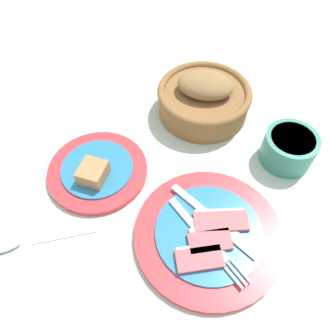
{
  "coord_description": "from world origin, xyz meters",
  "views": [
    {
      "loc": [
        0.13,
        -0.23,
        0.51
      ],
      "look_at": [
        -0.04,
        0.08,
        0.02
      ],
      "focal_mm": 35.0,
      "sensor_mm": 36.0,
      "label": 1
    }
  ],
  "objects": [
    {
      "name": "sugar_cup",
      "position": [
        0.14,
        0.22,
        0.03
      ],
      "size": [
        0.1,
        0.1,
        0.06
      ],
      "color": "#337F6B",
      "rests_on": "ground_plane"
    },
    {
      "name": "teaspoon_by_saucer",
      "position": [
        -0.2,
        -0.16,
        0.01
      ],
      "size": [
        0.16,
        0.14,
        0.01
      ],
      "rotation": [
        0.0,
        0.0,
        3.85
      ],
      "color": "silver",
      "rests_on": "ground_plane"
    },
    {
      "name": "bread_plate",
      "position": [
        -0.16,
        0.02,
        0.01
      ],
      "size": [
        0.19,
        0.19,
        0.05
      ],
      "color": "red",
      "rests_on": "ground_plane"
    },
    {
      "name": "breakfast_plate",
      "position": [
        0.08,
        0.0,
        0.01
      ],
      "size": [
        0.25,
        0.25,
        0.02
      ],
      "color": "red",
      "rests_on": "ground_plane"
    },
    {
      "name": "bread_basket",
      "position": [
        -0.06,
        0.26,
        0.04
      ],
      "size": [
        0.2,
        0.2,
        0.1
      ],
      "color": "brown",
      "rests_on": "ground_plane"
    },
    {
      "name": "ground_plane",
      "position": [
        0.0,
        0.0,
        0.0
      ],
      "size": [
        3.0,
        3.0,
        0.0
      ],
      "primitive_type": "plane",
      "color": "#B7CCB7"
    }
  ]
}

